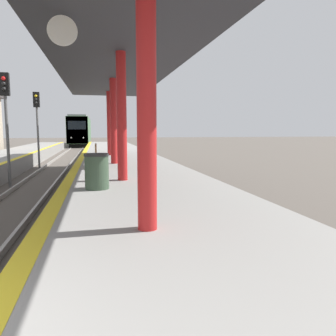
% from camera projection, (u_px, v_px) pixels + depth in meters
% --- Properties ---
extents(train, '(2.74, 18.39, 4.33)m').
position_uv_depth(train, '(81.00, 131.00, 50.49)').
color(train, black).
rests_on(train, ground).
extents(signal_mid, '(0.36, 0.31, 4.61)m').
position_uv_depth(signal_mid, '(6.00, 108.00, 13.11)').
color(signal_mid, '#595959').
rests_on(signal_mid, ground).
extents(signal_far, '(0.36, 0.31, 4.61)m').
position_uv_depth(signal_far, '(37.00, 115.00, 19.77)').
color(signal_far, '#595959').
rests_on(signal_far, ground).
extents(station_canopy, '(4.36, 19.80, 3.90)m').
position_uv_depth(station_canopy, '(116.00, 68.00, 11.71)').
color(station_canopy, red).
rests_on(station_canopy, platform_right).
extents(trash_bin, '(0.62, 0.62, 0.90)m').
position_uv_depth(trash_bin, '(97.00, 171.00, 8.23)').
color(trash_bin, '#384C38').
rests_on(trash_bin, platform_right).
extents(bench, '(0.44, 1.61, 0.92)m').
position_uv_depth(bench, '(93.00, 155.00, 13.03)').
color(bench, brown).
rests_on(bench, platform_right).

